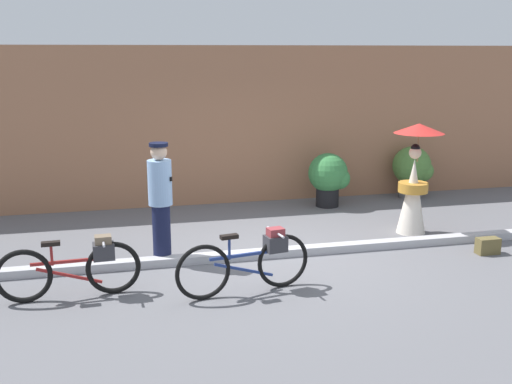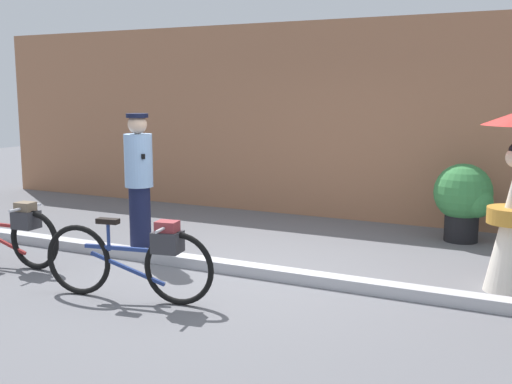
# 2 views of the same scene
# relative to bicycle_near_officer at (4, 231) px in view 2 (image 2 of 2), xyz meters

# --- Properties ---
(ground_plane) EXTENTS (30.00, 30.00, 0.00)m
(ground_plane) POSITION_rel_bicycle_near_officer_xyz_m (2.73, 0.90, -0.40)
(ground_plane) COLOR slate
(building_wall) EXTENTS (14.00, 0.40, 3.09)m
(building_wall) POSITION_rel_bicycle_near_officer_xyz_m (2.73, 4.48, 1.14)
(building_wall) COLOR #9E6B4C
(building_wall) RESTS_ON ground_plane
(sidewalk_curb) EXTENTS (14.00, 0.20, 0.12)m
(sidewalk_curb) POSITION_rel_bicycle_near_officer_xyz_m (2.73, 0.90, -0.34)
(sidewalk_curb) COLOR #B2B2B7
(sidewalk_curb) RESTS_ON ground_plane
(bicycle_near_officer) EXTENTS (1.73, 0.48, 0.77)m
(bicycle_near_officer) POSITION_rel_bicycle_near_officer_xyz_m (0.00, 0.00, 0.00)
(bicycle_near_officer) COLOR black
(bicycle_near_officer) RESTS_ON ground_plane
(bicycle_far_side) EXTENTS (1.76, 0.48, 0.80)m
(bicycle_far_side) POSITION_rel_bicycle_near_officer_xyz_m (2.12, -0.33, 0.02)
(bicycle_far_side) COLOR black
(bicycle_far_side) RESTS_ON ground_plane
(person_officer) EXTENTS (0.34, 0.34, 1.74)m
(person_officer) POSITION_rel_bicycle_near_officer_xyz_m (1.13, 1.07, 0.53)
(person_officer) COLOR #141938
(person_officer) RESTS_ON ground_plane
(potted_plant_small) EXTENTS (0.79, 0.77, 1.05)m
(potted_plant_small) POSITION_rel_bicycle_near_officer_xyz_m (4.58, 3.56, 0.20)
(potted_plant_small) COLOR black
(potted_plant_small) RESTS_ON ground_plane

